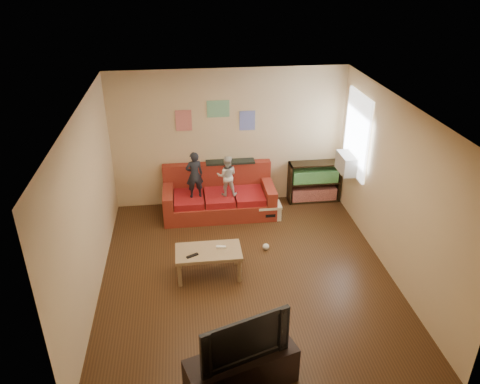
{
  "coord_description": "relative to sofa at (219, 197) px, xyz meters",
  "views": [
    {
      "loc": [
        -0.85,
        -5.96,
        4.53
      ],
      "look_at": [
        0.0,
        0.8,
        1.05
      ],
      "focal_mm": 35.0,
      "sensor_mm": 36.0,
      "label": 1
    }
  ],
  "objects": [
    {
      "name": "child_a",
      "position": [
        -0.45,
        -0.17,
        0.58
      ],
      "size": [
        0.36,
        0.27,
        0.9
      ],
      "primitive_type": "imported",
      "rotation": [
        0.0,
        0.0,
        3.33
      ],
      "color": "black",
      "rests_on": "sofa"
    },
    {
      "name": "artwork_left",
      "position": [
        -0.59,
        0.41,
        1.44
      ],
      "size": [
        0.3,
        0.01,
        0.4
      ],
      "primitive_type": "cube",
      "color": "#D87266",
      "rests_on": "room_shell"
    },
    {
      "name": "game_controller",
      "position": [
        -0.13,
        -1.97,
        0.16
      ],
      "size": [
        0.15,
        0.07,
        0.03
      ],
      "primitive_type": "cube",
      "rotation": [
        0.0,
        0.0,
        -0.18
      ],
      "color": "white",
      "rests_on": "coffee_table"
    },
    {
      "name": "sofa",
      "position": [
        0.0,
        0.0,
        0.0
      ],
      "size": [
        2.11,
        0.97,
        0.93
      ],
      "color": "maroon",
      "rests_on": "ground"
    },
    {
      "name": "file_box",
      "position": [
        0.93,
        -0.39,
        -0.16
      ],
      "size": [
        0.44,
        0.34,
        0.3
      ],
      "color": "#F7EBC9",
      "rests_on": "ground"
    },
    {
      "name": "remote",
      "position": [
        -0.58,
        -2.14,
        0.15
      ],
      "size": [
        0.19,
        0.13,
        0.02
      ],
      "primitive_type": "cube",
      "rotation": [
        0.0,
        0.0,
        0.47
      ],
      "color": "black",
      "rests_on": "coffee_table"
    },
    {
      "name": "room_shell",
      "position": [
        0.26,
        -2.07,
        1.04
      ],
      "size": [
        4.52,
        5.02,
        2.72
      ],
      "color": "#452914",
      "rests_on": "ground"
    },
    {
      "name": "television",
      "position": [
        -0.09,
        -4.21,
        0.48
      ],
      "size": [
        1.04,
        0.48,
        0.61
      ],
      "primitive_type": "imported",
      "rotation": [
        0.0,
        0.0,
        0.33
      ],
      "color": "black",
      "rests_on": "tv_stand"
    },
    {
      "name": "artwork_center",
      "position": [
        0.06,
        0.41,
        1.64
      ],
      "size": [
        0.42,
        0.01,
        0.32
      ],
      "primitive_type": "cube",
      "color": "#72B27F",
      "rests_on": "room_shell"
    },
    {
      "name": "window",
      "position": [
        2.48,
        -0.42,
        1.33
      ],
      "size": [
        0.04,
        1.08,
        1.48
      ],
      "primitive_type": "cube",
      "color": "white",
      "rests_on": "room_shell"
    },
    {
      "name": "ac_unit",
      "position": [
        2.36,
        -0.42,
        0.77
      ],
      "size": [
        0.28,
        0.55,
        0.35
      ],
      "primitive_type": "cube",
      "color": "#B7B2A3",
      "rests_on": "window"
    },
    {
      "name": "tv_stand",
      "position": [
        -0.09,
        -4.21,
        -0.07
      ],
      "size": [
        1.36,
        0.8,
        0.49
      ],
      "primitive_type": "cube",
      "rotation": [
        0.0,
        0.0,
        0.3
      ],
      "color": "black",
      "rests_on": "ground"
    },
    {
      "name": "child_b",
      "position": [
        0.15,
        -0.17,
        0.53
      ],
      "size": [
        0.41,
        0.34,
        0.79
      ],
      "primitive_type": "imported",
      "rotation": [
        0.0,
        0.0,
        3.03
      ],
      "color": "silver",
      "rests_on": "sofa"
    },
    {
      "name": "bookshelf",
      "position": [
        1.96,
        0.23,
        0.06
      ],
      "size": [
        1.04,
        0.31,
        0.84
      ],
      "color": "black",
      "rests_on": "ground"
    },
    {
      "name": "artwork_right",
      "position": [
        0.61,
        0.41,
        1.39
      ],
      "size": [
        0.3,
        0.01,
        0.38
      ],
      "primitive_type": "cube",
      "color": "#727FCC",
      "rests_on": "room_shell"
    },
    {
      "name": "tissue",
      "position": [
        0.68,
        -1.44,
        -0.26
      ],
      "size": [
        0.13,
        0.13,
        0.11
      ],
      "primitive_type": "sphere",
      "rotation": [
        0.0,
        0.0,
        -0.23
      ],
      "color": "white",
      "rests_on": "ground"
    },
    {
      "name": "coffee_table",
      "position": [
        -0.33,
        -2.02,
        0.08
      ],
      "size": [
        1.01,
        0.56,
        0.46
      ],
      "color": "tan",
      "rests_on": "ground"
    }
  ]
}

